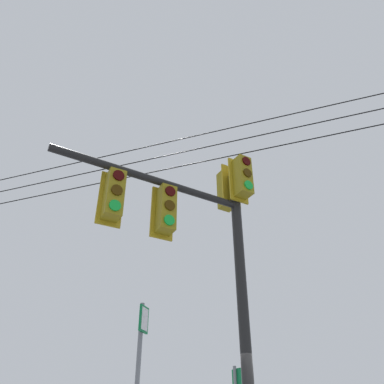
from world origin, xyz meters
name	(u,v)px	position (x,y,z in m)	size (l,w,h in m)	color
signal_mast_assembly	(204,231)	(-0.18, -1.57, 4.61)	(1.80, 3.91, 6.45)	black
overhead_wire_span	(284,130)	(0.16, 0.22, 7.12)	(12.95, 23.06, 1.21)	black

